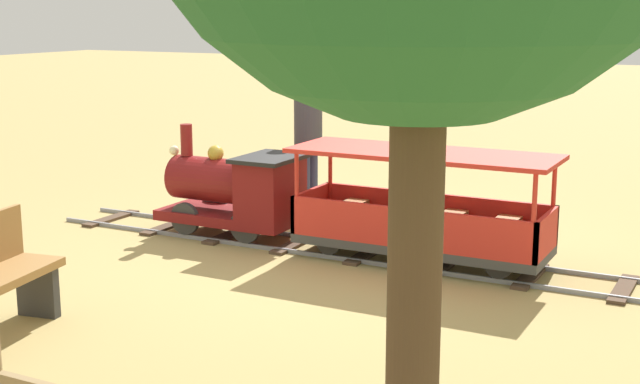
% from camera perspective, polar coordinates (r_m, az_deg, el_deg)
% --- Properties ---
extents(ground_plane, '(60.00, 60.00, 0.00)m').
position_cam_1_polar(ground_plane, '(8.26, 1.60, -3.91)').
color(ground_plane, '#A38C51').
extents(track, '(0.77, 6.05, 0.04)m').
position_cam_1_polar(track, '(8.32, 0.69, -3.67)').
color(track, gray).
rests_on(track, ground_plane).
extents(locomotive, '(0.73, 1.45, 1.06)m').
position_cam_1_polar(locomotive, '(8.71, -5.35, 0.13)').
color(locomotive, maroon).
rests_on(locomotive, ground_plane).
extents(passenger_car, '(0.83, 2.35, 0.97)m').
position_cam_1_polar(passenger_car, '(7.87, 6.56, -1.61)').
color(passenger_car, '#3F3F3F').
rests_on(passenger_car, ground_plane).
extents(conductor_person, '(0.30, 0.30, 1.62)m').
position_cam_1_polar(conductor_person, '(9.32, -0.77, 3.91)').
color(conductor_person, '#282D47').
rests_on(conductor_person, ground_plane).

